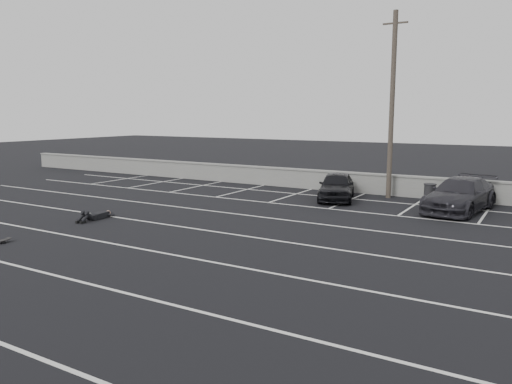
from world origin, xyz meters
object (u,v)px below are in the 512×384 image
Objects in this scene: car_right at (460,195)px; person at (100,213)px; trash_bin at (430,193)px; utility_pole at (392,105)px; car_left at (337,186)px.

car_right is 14.86m from person.
utility_pole is at bearing 171.57° from trash_bin.
car_left is 0.81× the size of car_right.
person is (-12.01, -8.75, -0.48)m from car_right.
utility_pole reaches higher than car_right.
car_left is at bearing -171.26° from car_right.
car_right is at bearing -27.85° from utility_pole.
person is at bearing -134.35° from car_right.
trash_bin is at bearing 3.19° from car_left.
person is at bearing -135.32° from trash_bin.
trash_bin is 14.70m from person.
person is (-10.45, -10.33, -0.22)m from trash_bin.
trash_bin is at bearing 38.65° from person.
car_left is 5.56m from car_right.
car_left is 4.47× the size of trash_bin.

